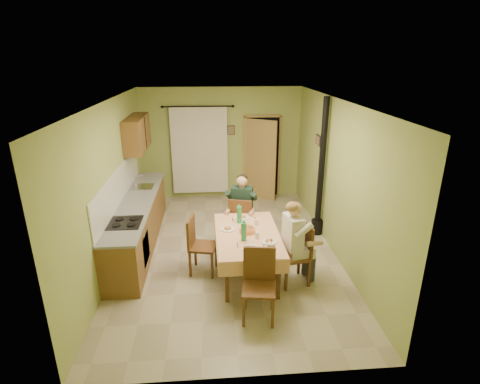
{
  "coord_description": "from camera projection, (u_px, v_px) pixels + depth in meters",
  "views": [
    {
      "loc": [
        -0.26,
        -6.33,
        3.51
      ],
      "look_at": [
        0.25,
        0.1,
        1.15
      ],
      "focal_mm": 28.0,
      "sensor_mm": 36.0,
      "label": 1
    }
  ],
  "objects": [
    {
      "name": "floor",
      "position": [
        227.0,
        251.0,
        7.15
      ],
      "size": [
        4.0,
        6.0,
        0.01
      ],
      "primitive_type": "cube",
      "color": "tan",
      "rests_on": "ground"
    },
    {
      "name": "room_shell",
      "position": [
        226.0,
        158.0,
        6.52
      ],
      "size": [
        4.04,
        6.04,
        2.82
      ],
      "color": "#9BAC58",
      "rests_on": "ground"
    },
    {
      "name": "kitchen_run",
      "position": [
        138.0,
        222.0,
        7.23
      ],
      "size": [
        0.64,
        3.64,
        1.56
      ],
      "color": "brown",
      "rests_on": "ground"
    },
    {
      "name": "upper_cabinets",
      "position": [
        137.0,
        133.0,
        7.93
      ],
      "size": [
        0.35,
        1.4,
        0.7
      ],
      "primitive_type": "cube",
      "color": "brown",
      "rests_on": "room_shell"
    },
    {
      "name": "curtain",
      "position": [
        200.0,
        150.0,
        9.39
      ],
      "size": [
        1.7,
        0.07,
        2.22
      ],
      "color": "black",
      "rests_on": "ground"
    },
    {
      "name": "doorway",
      "position": [
        261.0,
        158.0,
        9.54
      ],
      "size": [
        0.96,
        0.49,
        2.15
      ],
      "color": "black",
      "rests_on": "ground"
    },
    {
      "name": "dining_table",
      "position": [
        247.0,
        254.0,
        6.27
      ],
      "size": [
        1.07,
        1.76,
        0.76
      ],
      "rotation": [
        0.0,
        0.0,
        0.02
      ],
      "color": "#EAAA7A",
      "rests_on": "ground"
    },
    {
      "name": "tableware",
      "position": [
        249.0,
        233.0,
        6.01
      ],
      "size": [
        0.87,
        1.62,
        0.33
      ],
      "color": "white",
      "rests_on": "dining_table"
    },
    {
      "name": "chair_far",
      "position": [
        241.0,
        231.0,
        7.29
      ],
      "size": [
        0.54,
        0.54,
        1.01
      ],
      "rotation": [
        0.0,
        0.0,
        -0.24
      ],
      "color": "#563417",
      "rests_on": "ground"
    },
    {
      "name": "chair_near",
      "position": [
        259.0,
        300.0,
        5.24
      ],
      "size": [
        0.51,
        0.51,
        1.02
      ],
      "rotation": [
        0.0,
        0.0,
        3.0
      ],
      "color": "#563417",
      "rests_on": "ground"
    },
    {
      "name": "chair_right",
      "position": [
        294.0,
        266.0,
        6.08
      ],
      "size": [
        0.53,
        0.53,
        1.02
      ],
      "rotation": [
        0.0,
        0.0,
        1.77
      ],
      "color": "#563417",
      "rests_on": "ground"
    },
    {
      "name": "chair_left",
      "position": [
        202.0,
        256.0,
        6.37
      ],
      "size": [
        0.51,
        0.51,
        1.0
      ],
      "rotation": [
        0.0,
        0.0,
        -1.78
      ],
      "color": "#563417",
      "rests_on": "ground"
    },
    {
      "name": "man_far",
      "position": [
        242.0,
        203.0,
        7.1
      ],
      "size": [
        0.64,
        0.55,
        1.39
      ],
      "rotation": [
        0.0,
        0.0,
        -0.24
      ],
      "color": "#192D23",
      "rests_on": "chair_far"
    },
    {
      "name": "man_right",
      "position": [
        295.0,
        234.0,
        5.87
      ],
      "size": [
        0.53,
        0.63,
        1.39
      ],
      "rotation": [
        0.0,
        0.0,
        1.77
      ],
      "color": "silver",
      "rests_on": "chair_right"
    },
    {
      "name": "stove_flue",
      "position": [
        320.0,
        187.0,
        7.5
      ],
      "size": [
        0.24,
        0.24,
        2.8
      ],
      "color": "black",
      "rests_on": "ground"
    },
    {
      "name": "picture_back",
      "position": [
        231.0,
        130.0,
        9.34
      ],
      "size": [
        0.19,
        0.03,
        0.23
      ],
      "primitive_type": "cube",
      "color": "black",
      "rests_on": "room_shell"
    },
    {
      "name": "picture_right",
      "position": [
        318.0,
        140.0,
        7.78
      ],
      "size": [
        0.03,
        0.31,
        0.21
      ],
      "primitive_type": "cube",
      "color": "brown",
      "rests_on": "room_shell"
    }
  ]
}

